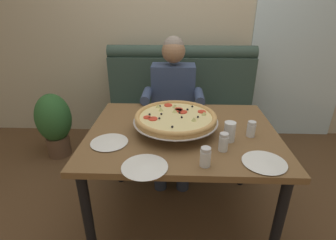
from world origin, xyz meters
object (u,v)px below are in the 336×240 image
at_px(shaker_pepper_flakes, 251,130).
at_px(plate_near_right, 264,161).
at_px(diner_main, 173,101).
at_px(plate_near_left, 109,141).
at_px(patio_chair, 267,80).
at_px(booth_bench, 181,119).
at_px(shaker_oregano, 223,143).
at_px(pizza, 176,118).
at_px(dining_table, 182,142).
at_px(shaker_parmesan, 205,158).
at_px(drinking_glass, 229,133).
at_px(potted_plant, 54,122).
at_px(plate_far_side, 145,166).

relative_size(shaker_pepper_flakes, plate_near_right, 0.43).
relative_size(diner_main, plate_near_right, 5.36).
xyz_separation_m(plate_near_left, patio_chair, (1.69, 2.25, -0.24)).
height_order(booth_bench, shaker_oregano, booth_bench).
relative_size(diner_main, pizza, 2.28).
distance_m(shaker_oregano, plate_near_left, 0.69).
distance_m(shaker_pepper_flakes, shaker_oregano, 0.27).
xyz_separation_m(dining_table, shaker_pepper_flakes, (0.44, -0.06, 0.13)).
bearing_deg(shaker_parmesan, dining_table, 106.01).
xyz_separation_m(dining_table, plate_near_right, (0.44, -0.36, 0.10)).
bearing_deg(diner_main, shaker_parmesan, -80.00).
distance_m(drinking_glass, potted_plant, 1.94).
distance_m(shaker_pepper_flakes, patio_chair, 2.29).
xyz_separation_m(plate_near_right, drinking_glass, (-0.15, 0.24, 0.04)).
relative_size(pizza, shaker_pepper_flakes, 5.47).
bearing_deg(plate_near_right, booth_bench, 108.22).
height_order(booth_bench, plate_near_right, booth_bench).
bearing_deg(plate_near_right, shaker_pepper_flakes, 89.71).
bearing_deg(pizza, plate_near_right, -36.89).
distance_m(plate_far_side, patio_chair, 2.90).
xyz_separation_m(booth_bench, dining_table, (0.00, -0.96, 0.27)).
xyz_separation_m(shaker_pepper_flakes, shaker_oregano, (-0.20, -0.18, 0.00)).
relative_size(pizza, plate_far_side, 2.27).
relative_size(shaker_oregano, plate_near_left, 0.48).
relative_size(plate_far_side, patio_chair, 0.29).
distance_m(booth_bench, plate_near_left, 1.28).
bearing_deg(pizza, patio_chair, 58.21).
relative_size(drinking_glass, patio_chair, 0.14).
bearing_deg(drinking_glass, potted_plant, 148.80).
height_order(diner_main, patio_chair, diner_main).
bearing_deg(potted_plant, plate_far_side, -48.83).
relative_size(diner_main, shaker_parmesan, 11.86).
relative_size(shaker_parmesan, patio_chair, 0.12).
relative_size(shaker_parmesan, plate_near_right, 0.45).
bearing_deg(diner_main, shaker_oregano, -71.59).
distance_m(shaker_oregano, potted_plant, 1.95).
height_order(plate_far_side, potted_plant, plate_far_side).
bearing_deg(plate_far_side, shaker_oregano, 23.56).
bearing_deg(potted_plant, dining_table, -32.83).
xyz_separation_m(diner_main, plate_near_right, (0.51, -1.06, 0.06)).
bearing_deg(pizza, plate_far_side, -110.05).
bearing_deg(drinking_glass, shaker_oregano, -114.97).
xyz_separation_m(booth_bench, plate_near_right, (0.44, -1.32, 0.37)).
height_order(plate_near_left, plate_near_right, same).
relative_size(dining_table, pizza, 2.25).
bearing_deg(shaker_oregano, drinking_glass, 65.03).
xyz_separation_m(shaker_oregano, patio_chair, (1.01, 2.31, -0.28)).
height_order(pizza, plate_near_left, pizza).
xyz_separation_m(plate_near_left, potted_plant, (-0.88, 1.04, -0.38)).
bearing_deg(patio_chair, potted_plant, -154.68).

